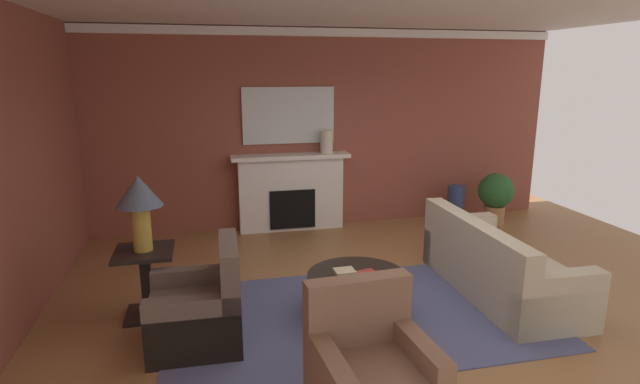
# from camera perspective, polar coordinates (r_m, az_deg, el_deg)

# --- Properties ---
(ground_plane) EXTENTS (9.10, 9.10, 0.00)m
(ground_plane) POSITION_cam_1_polar(r_m,az_deg,el_deg) (5.56, 7.14, -12.25)
(ground_plane) COLOR olive
(wall_fireplace) EXTENTS (7.60, 0.12, 3.05)m
(wall_fireplace) POSITION_cam_1_polar(r_m,az_deg,el_deg) (7.91, 0.08, 7.12)
(wall_fireplace) COLOR brown
(wall_fireplace) RESTS_ON ground_plane
(wall_window) EXTENTS (0.12, 6.42, 3.05)m
(wall_window) POSITION_cam_1_polar(r_m,az_deg,el_deg) (5.37, -32.17, 1.94)
(wall_window) COLOR brown
(wall_window) RESTS_ON ground_plane
(ceiling_panel) EXTENTS (7.60, 6.42, 0.06)m
(ceiling_panel) POSITION_cam_1_polar(r_m,az_deg,el_deg) (5.34, 7.00, 20.63)
(ceiling_panel) COLOR white
(crown_moulding) EXTENTS (7.60, 0.08, 0.12)m
(crown_moulding) POSITION_cam_1_polar(r_m,az_deg,el_deg) (7.80, 0.22, 17.65)
(crown_moulding) COLOR white
(area_rug) EXTENTS (3.74, 2.23, 0.01)m
(area_rug) POSITION_cam_1_polar(r_m,az_deg,el_deg) (5.25, 4.17, -13.79)
(area_rug) COLOR #4C517A
(area_rug) RESTS_ON ground_plane
(fireplace) EXTENTS (1.80, 0.35, 1.18)m
(fireplace) POSITION_cam_1_polar(r_m,az_deg,el_deg) (7.78, -3.30, -0.24)
(fireplace) COLOR white
(fireplace) RESTS_ON ground_plane
(mantel_mirror) EXTENTS (1.40, 0.04, 0.85)m
(mantel_mirror) POSITION_cam_1_polar(r_m,az_deg,el_deg) (7.70, -3.58, 8.65)
(mantel_mirror) COLOR silver
(sofa) EXTENTS (0.92, 2.11, 0.85)m
(sofa) POSITION_cam_1_polar(r_m,az_deg,el_deg) (5.94, 19.40, -8.10)
(sofa) COLOR #BCB299
(sofa) RESTS_ON ground_plane
(armchair_near_window) EXTENTS (0.82, 0.82, 0.95)m
(armchair_near_window) POSITION_cam_1_polar(r_m,az_deg,el_deg) (4.77, -13.46, -13.07)
(armchair_near_window) COLOR brown
(armchair_near_window) RESTS_ON ground_plane
(armchair_facing_fireplace) EXTENTS (0.86, 0.86, 0.95)m
(armchair_facing_fireplace) POSITION_cam_1_polar(r_m,az_deg,el_deg) (3.80, 5.82, -20.18)
(armchair_facing_fireplace) COLOR brown
(armchair_facing_fireplace) RESTS_ON ground_plane
(coffee_table) EXTENTS (1.00, 1.00, 0.45)m
(coffee_table) POSITION_cam_1_polar(r_m,az_deg,el_deg) (5.10, 4.23, -10.50)
(coffee_table) COLOR black
(coffee_table) RESTS_ON ground_plane
(side_table) EXTENTS (0.56, 0.56, 0.70)m
(side_table) POSITION_cam_1_polar(r_m,az_deg,el_deg) (5.37, -19.09, -9.25)
(side_table) COLOR black
(side_table) RESTS_ON ground_plane
(table_lamp) EXTENTS (0.44, 0.44, 0.75)m
(table_lamp) POSITION_cam_1_polar(r_m,az_deg,el_deg) (5.12, -19.80, -0.69)
(table_lamp) COLOR #B28E38
(table_lamp) RESTS_ON side_table
(vase_tall_corner) EXTENTS (0.27, 0.27, 0.63)m
(vase_tall_corner) POSITION_cam_1_polar(r_m,az_deg,el_deg) (8.40, 15.09, -1.38)
(vase_tall_corner) COLOR navy
(vase_tall_corner) RESTS_ON ground_plane
(vase_mantel_right) EXTENTS (0.19, 0.19, 0.35)m
(vase_mantel_right) POSITION_cam_1_polar(r_m,az_deg,el_deg) (7.69, 0.74, 5.68)
(vase_mantel_right) COLOR beige
(vase_mantel_right) RESTS_ON fireplace
(book_red_cover) EXTENTS (0.25, 0.23, 0.04)m
(book_red_cover) POSITION_cam_1_polar(r_m,az_deg,el_deg) (5.02, 5.28, -9.31)
(book_red_cover) COLOR maroon
(book_red_cover) RESTS_ON coffee_table
(book_art_folio) EXTENTS (0.20, 0.18, 0.04)m
(book_art_folio) POSITION_cam_1_polar(r_m,az_deg,el_deg) (4.96, 2.80, -9.03)
(book_art_folio) COLOR tan
(book_art_folio) RESTS_ON coffee_table
(potted_plant) EXTENTS (0.56, 0.56, 0.83)m
(potted_plant) POSITION_cam_1_polar(r_m,az_deg,el_deg) (8.51, 19.28, -0.25)
(potted_plant) COLOR #A8754C
(potted_plant) RESTS_ON ground_plane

